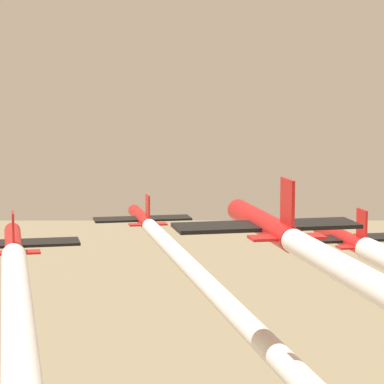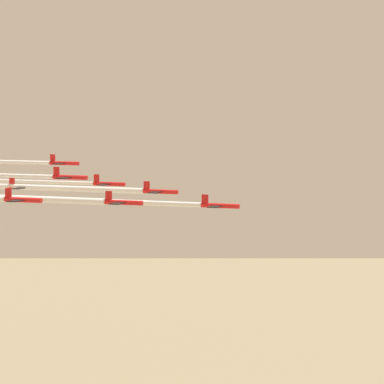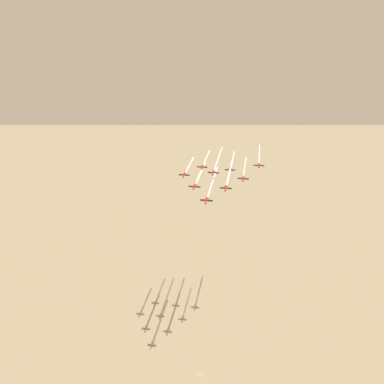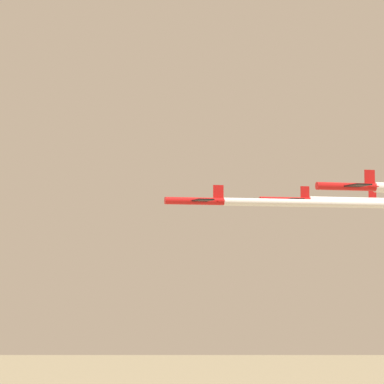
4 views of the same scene
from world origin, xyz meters
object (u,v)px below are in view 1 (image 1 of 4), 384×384
jet_0 (142,218)px  jet_2 (343,237)px  jet_1 (13,242)px  jet_4 (265,224)px

jet_0 → jet_2: (-17.95, 6.85, 1.03)m
jet_1 → jet_2: 19.49m
jet_0 → jet_1: (-2.74, 19.02, 1.45)m
jet_4 → jet_0: bearing=90.0°
jet_0 → jet_4: 33.47m
jet_1 → jet_2: bearing=-0.0°
jet_1 → jet_2: size_ratio=1.00×
jet_4 → jet_2: bearing=59.5°
jet_0 → jet_2: bearing=-59.5°
jet_1 → jet_2: jet_1 is taller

